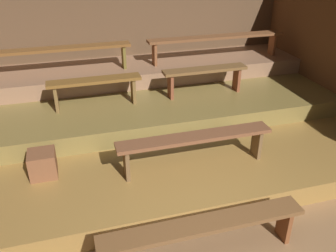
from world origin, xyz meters
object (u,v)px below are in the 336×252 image
bench_middle_left (95,85)px  bench_upper_left (52,52)px  bench_floor_center (203,229)px  bench_lower_center (195,141)px  bench_upper_right (217,39)px  wooden_crate_lower (43,164)px  bench_middle_right (205,74)px

bench_middle_left → bench_upper_left: bench_upper_left is taller
bench_floor_center → bench_lower_center: (0.34, 1.22, 0.28)m
bench_middle_left → bench_upper_right: bearing=21.2°
wooden_crate_lower → bench_middle_left: bearing=57.6°
bench_floor_center → bench_upper_left: bearing=109.1°
bench_upper_right → wooden_crate_lower: size_ratio=8.15×
bench_lower_center → bench_middle_right: bearing=65.0°
bench_middle_right → bench_upper_right: (0.60, 0.95, 0.31)m
bench_middle_right → bench_upper_left: size_ratio=0.54×
bench_middle_left → wooden_crate_lower: size_ratio=4.37×
bench_upper_left → bench_upper_right: bearing=0.0°
bench_lower_center → bench_upper_right: bench_upper_right is taller
bench_middle_left → bench_upper_right: size_ratio=0.54×
bench_middle_right → bench_floor_center: bearing=-111.2°
bench_lower_center → wooden_crate_lower: (-1.90, 0.34, -0.21)m
bench_upper_right → bench_upper_left: bearing=180.0°
bench_middle_left → bench_upper_right: bench_upper_right is taller
bench_floor_center → bench_middle_left: size_ratio=1.48×
bench_floor_center → bench_middle_right: bearing=68.8°
wooden_crate_lower → bench_floor_center: bearing=-45.1°
bench_upper_left → wooden_crate_lower: bench_upper_left is taller
bench_upper_left → wooden_crate_lower: size_ratio=8.15×
bench_middle_right → wooden_crate_lower: bench_middle_right is taller
bench_floor_center → bench_lower_center: 1.29m
bench_lower_center → bench_upper_left: (-1.67, 2.60, 0.57)m
bench_lower_center → bench_upper_left: bench_upper_left is taller
bench_floor_center → bench_lower_center: bearing=74.2°
bench_lower_center → bench_floor_center: bearing=-105.8°
bench_floor_center → bench_middle_right: size_ratio=1.48×
bench_lower_center → bench_middle_right: bench_middle_right is taller
bench_lower_center → bench_middle_right: 1.84m
bench_floor_center → bench_upper_left: (-1.32, 3.81, 0.85)m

